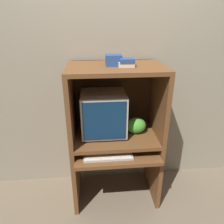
{
  "coord_description": "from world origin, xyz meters",
  "views": [
    {
      "loc": [
        -0.21,
        -1.61,
        1.84
      ],
      "look_at": [
        -0.03,
        0.27,
        1.0
      ],
      "focal_mm": 35.0,
      "sensor_mm": 36.0,
      "label": 1
    }
  ],
  "objects_px": {
    "keyboard": "(108,155)",
    "storage_box": "(114,60)",
    "crt_monitor": "(104,113)",
    "book_stack": "(126,62)",
    "mouse": "(139,152)",
    "snack_bag": "(136,126)"
  },
  "relations": [
    {
      "from": "keyboard",
      "to": "storage_box",
      "type": "relative_size",
      "value": 3.35
    },
    {
      "from": "crt_monitor",
      "to": "book_stack",
      "type": "relative_size",
      "value": 3.16
    },
    {
      "from": "crt_monitor",
      "to": "keyboard",
      "type": "distance_m",
      "value": 0.4
    },
    {
      "from": "crt_monitor",
      "to": "mouse",
      "type": "relative_size",
      "value": 6.55
    },
    {
      "from": "crt_monitor",
      "to": "snack_bag",
      "type": "xyz_separation_m",
      "value": [
        0.32,
        -0.02,
        -0.14
      ]
    },
    {
      "from": "crt_monitor",
      "to": "snack_bag",
      "type": "height_order",
      "value": "crt_monitor"
    },
    {
      "from": "book_stack",
      "to": "storage_box",
      "type": "xyz_separation_m",
      "value": [
        -0.1,
        0.05,
        0.01
      ]
    },
    {
      "from": "keyboard",
      "to": "book_stack",
      "type": "xyz_separation_m",
      "value": [
        0.17,
        0.15,
        0.82
      ]
    },
    {
      "from": "book_stack",
      "to": "snack_bag",
      "type": "bearing_deg",
      "value": 28.35
    },
    {
      "from": "mouse",
      "to": "storage_box",
      "type": "bearing_deg",
      "value": 138.53
    },
    {
      "from": "keyboard",
      "to": "book_stack",
      "type": "relative_size",
      "value": 3.35
    },
    {
      "from": "mouse",
      "to": "keyboard",
      "type": "bearing_deg",
      "value": -178.03
    },
    {
      "from": "keyboard",
      "to": "snack_bag",
      "type": "height_order",
      "value": "snack_bag"
    },
    {
      "from": "snack_bag",
      "to": "crt_monitor",
      "type": "bearing_deg",
      "value": 176.39
    },
    {
      "from": "mouse",
      "to": "storage_box",
      "type": "xyz_separation_m",
      "value": [
        -0.22,
        0.2,
        0.83
      ]
    },
    {
      "from": "crt_monitor",
      "to": "book_stack",
      "type": "distance_m",
      "value": 0.55
    },
    {
      "from": "storage_box",
      "to": "snack_bag",
      "type": "bearing_deg",
      "value": 3.39
    },
    {
      "from": "snack_bag",
      "to": "book_stack",
      "type": "height_order",
      "value": "book_stack"
    },
    {
      "from": "mouse",
      "to": "book_stack",
      "type": "distance_m",
      "value": 0.84
    },
    {
      "from": "snack_bag",
      "to": "book_stack",
      "type": "bearing_deg",
      "value": -151.65
    },
    {
      "from": "keyboard",
      "to": "snack_bag",
      "type": "bearing_deg",
      "value": 36.6
    },
    {
      "from": "storage_box",
      "to": "keyboard",
      "type": "bearing_deg",
      "value": -108.4
    }
  ]
}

